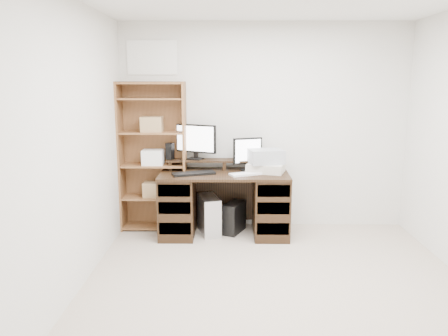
{
  "coord_description": "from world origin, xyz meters",
  "views": [
    {
      "loc": [
        -0.44,
        -3.36,
        1.82
      ],
      "look_at": [
        -0.49,
        1.43,
        0.85
      ],
      "focal_mm": 35.0,
      "sensor_mm": 36.0,
      "label": 1
    }
  ],
  "objects_px": {
    "desk": "(224,202)",
    "bookshelf": "(153,155)",
    "tower_black": "(234,217)",
    "printer": "(266,168)",
    "tower_silver": "(209,215)",
    "monitor_small": "(248,153)",
    "monitor_wide": "(196,140)"
  },
  "relations": [
    {
      "from": "tower_black",
      "to": "bookshelf",
      "type": "xyz_separation_m",
      "value": [
        -0.99,
        0.15,
        0.73
      ]
    },
    {
      "from": "monitor_wide",
      "to": "tower_black",
      "type": "distance_m",
      "value": 1.05
    },
    {
      "from": "desk",
      "to": "printer",
      "type": "relative_size",
      "value": 3.59
    },
    {
      "from": "printer",
      "to": "bookshelf",
      "type": "distance_m",
      "value": 1.37
    },
    {
      "from": "tower_black",
      "to": "bookshelf",
      "type": "bearing_deg",
      "value": -165.44
    },
    {
      "from": "desk",
      "to": "monitor_small",
      "type": "xyz_separation_m",
      "value": [
        0.28,
        0.15,
        0.57
      ]
    },
    {
      "from": "printer",
      "to": "bookshelf",
      "type": "xyz_separation_m",
      "value": [
        -1.35,
        0.17,
        0.12
      ]
    },
    {
      "from": "monitor_wide",
      "to": "printer",
      "type": "xyz_separation_m",
      "value": [
        0.84,
        -0.19,
        -0.3
      ]
    },
    {
      "from": "tower_black",
      "to": "bookshelf",
      "type": "distance_m",
      "value": 1.24
    },
    {
      "from": "monitor_small",
      "to": "printer",
      "type": "height_order",
      "value": "monitor_small"
    },
    {
      "from": "desk",
      "to": "bookshelf",
      "type": "relative_size",
      "value": 0.83
    },
    {
      "from": "tower_black",
      "to": "bookshelf",
      "type": "height_order",
      "value": "bookshelf"
    },
    {
      "from": "desk",
      "to": "monitor_small",
      "type": "height_order",
      "value": "monitor_small"
    },
    {
      "from": "monitor_small",
      "to": "tower_black",
      "type": "height_order",
      "value": "monitor_small"
    },
    {
      "from": "desk",
      "to": "bookshelf",
      "type": "bearing_deg",
      "value": 166.16
    },
    {
      "from": "desk",
      "to": "tower_black",
      "type": "relative_size",
      "value": 3.72
    },
    {
      "from": "monitor_wide",
      "to": "tower_silver",
      "type": "bearing_deg",
      "value": -27.3
    },
    {
      "from": "desk",
      "to": "tower_silver",
      "type": "height_order",
      "value": "desk"
    },
    {
      "from": "desk",
      "to": "tower_black",
      "type": "height_order",
      "value": "desk"
    },
    {
      "from": "tower_silver",
      "to": "tower_black",
      "type": "relative_size",
      "value": 1.12
    },
    {
      "from": "printer",
      "to": "tower_silver",
      "type": "xyz_separation_m",
      "value": [
        -0.67,
        -0.01,
        -0.58
      ]
    },
    {
      "from": "tower_silver",
      "to": "tower_black",
      "type": "distance_m",
      "value": 0.31
    },
    {
      "from": "monitor_small",
      "to": "tower_silver",
      "type": "xyz_separation_m",
      "value": [
        -0.46,
        -0.12,
        -0.74
      ]
    },
    {
      "from": "tower_black",
      "to": "tower_silver",
      "type": "bearing_deg",
      "value": -150.55
    },
    {
      "from": "monitor_small",
      "to": "tower_silver",
      "type": "bearing_deg",
      "value": 175.61
    },
    {
      "from": "printer",
      "to": "tower_silver",
      "type": "bearing_deg",
      "value": -162.05
    },
    {
      "from": "monitor_wide",
      "to": "printer",
      "type": "bearing_deg",
      "value": 11.2
    },
    {
      "from": "monitor_wide",
      "to": "printer",
      "type": "relative_size",
      "value": 1.2
    },
    {
      "from": "tower_silver",
      "to": "monitor_wide",
      "type": "bearing_deg",
      "value": 113.36
    },
    {
      "from": "tower_silver",
      "to": "bookshelf",
      "type": "height_order",
      "value": "bookshelf"
    },
    {
      "from": "printer",
      "to": "bookshelf",
      "type": "relative_size",
      "value": 0.23
    },
    {
      "from": "desk",
      "to": "monitor_small",
      "type": "distance_m",
      "value": 0.66
    }
  ]
}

